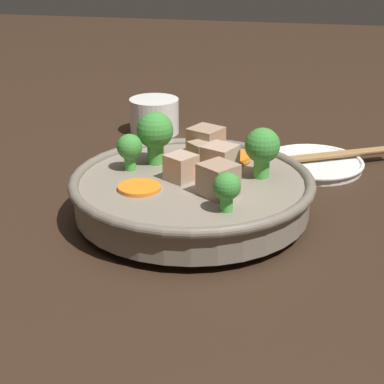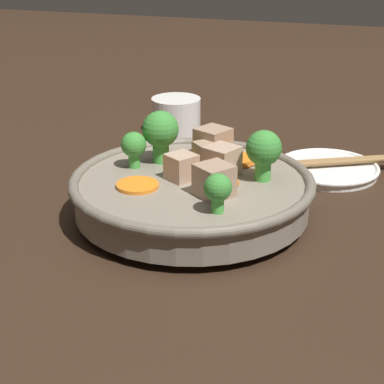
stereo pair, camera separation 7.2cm
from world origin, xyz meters
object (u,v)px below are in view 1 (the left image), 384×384
Objects in this scene: side_saucer at (313,164)px; stirfry_bowl at (193,188)px; tea_cup at (154,116)px; chopsticks_pair at (314,157)px.

stirfry_bowl is at bearing -125.34° from side_saucer.
tea_cup is (-0.12, 0.29, -0.01)m from stirfry_bowl.
stirfry_bowl reaches higher than tea_cup.
chopsticks_pair is (0.00, -0.00, 0.01)m from side_saucer.
stirfry_bowl is 2.02× the size of side_saucer.
chopsticks_pair is (0.25, -0.11, -0.01)m from tea_cup.
side_saucer is at bearing 54.66° from stirfry_bowl.
stirfry_bowl is 0.23m from chopsticks_pair.
chopsticks_pair is at bearing 54.66° from stirfry_bowl.
stirfry_bowl is at bearing -125.34° from chopsticks_pair.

